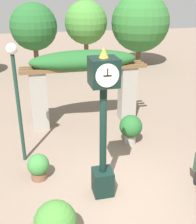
{
  "coord_description": "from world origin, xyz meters",
  "views": [
    {
      "loc": [
        -1.73,
        -5.19,
        4.59
      ],
      "look_at": [
        -0.33,
        0.72,
        1.96
      ],
      "focal_mm": 45.0,
      "sensor_mm": 36.0,
      "label": 1
    }
  ],
  "objects": [
    {
      "name": "tree_line",
      "position": [
        1.2,
        12.16,
        2.65
      ],
      "size": [
        14.09,
        4.0,
        4.57
      ],
      "color": "brown",
      "rests_on": "ground"
    },
    {
      "name": "ground_plane",
      "position": [
        0.0,
        0.0,
        0.0
      ],
      "size": [
        60.0,
        60.0,
        0.0
      ],
      "primitive_type": "plane",
      "color": "#7F6B5B"
    },
    {
      "name": "pergola",
      "position": [
        0.0,
        4.25,
        1.98
      ],
      "size": [
        4.41,
        1.16,
        2.73
      ],
      "color": "gray",
      "rests_on": "ground"
    },
    {
      "name": "potted_plant_far_left",
      "position": [
        1.14,
        2.4,
        0.56
      ],
      "size": [
        0.74,
        0.74,
        0.98
      ],
      "color": "gray",
      "rests_on": "ground"
    },
    {
      "name": "pedestal_clock",
      "position": [
        -0.33,
        0.22,
        1.94
      ],
      "size": [
        0.58,
        0.63,
        3.57
      ],
      "color": "black",
      "rests_on": "ground"
    },
    {
      "name": "potted_plant_near_right",
      "position": [
        -1.58,
        -1.04,
        0.51
      ],
      "size": [
        0.83,
        0.83,
        0.96
      ],
      "color": "#B26B4C",
      "rests_on": "ground"
    },
    {
      "name": "potted_plant_near_left",
      "position": [
        -1.83,
        1.17,
        0.37
      ],
      "size": [
        0.57,
        0.57,
        0.71
      ],
      "color": "brown",
      "rests_on": "ground"
    },
    {
      "name": "lamp_post",
      "position": [
        -2.21,
        2.19,
        2.3
      ],
      "size": [
        0.29,
        0.29,
        3.4
      ],
      "color": "#19382D",
      "rests_on": "ground"
    }
  ]
}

